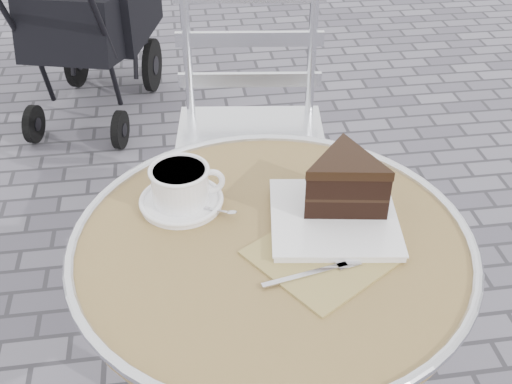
{
  "coord_description": "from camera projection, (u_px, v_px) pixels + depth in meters",
  "views": [
    {
      "loc": [
        -0.15,
        -0.85,
        1.46
      ],
      "look_at": [
        -0.02,
        0.08,
        0.78
      ],
      "focal_mm": 45.0,
      "sensor_mm": 36.0,
      "label": 1
    }
  ],
  "objects": [
    {
      "name": "cafe_table",
      "position": [
        271.0,
        306.0,
        1.22
      ],
      "size": [
        0.72,
        0.72,
        0.74
      ],
      "color": "silver",
      "rests_on": "ground"
    },
    {
      "name": "cappuccino_set",
      "position": [
        182.0,
        189.0,
        1.19
      ],
      "size": [
        0.17,
        0.15,
        0.08
      ],
      "rotation": [
        0.0,
        0.0,
        0.05
      ],
      "color": "white",
      "rests_on": "cafe_table"
    },
    {
      "name": "cake_plate_set",
      "position": [
        343.0,
        192.0,
        1.15
      ],
      "size": [
        0.33,
        0.38,
        0.12
      ],
      "rotation": [
        0.0,
        0.0,
        -0.14
      ],
      "color": "#9B8255",
      "rests_on": "cafe_table"
    },
    {
      "name": "bistro_chair",
      "position": [
        250.0,
        98.0,
        1.86
      ],
      "size": [
        0.48,
        0.48,
        0.95
      ],
      "rotation": [
        0.0,
        0.0,
        -0.13
      ],
      "color": "silver",
      "rests_on": "ground"
    },
    {
      "name": "baby_stroller",
      "position": [
        90.0,
        21.0,
        2.8
      ],
      "size": [
        0.63,
        0.98,
        0.94
      ],
      "rotation": [
        0.0,
        0.0,
        -0.27
      ],
      "color": "black",
      "rests_on": "ground"
    }
  ]
}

